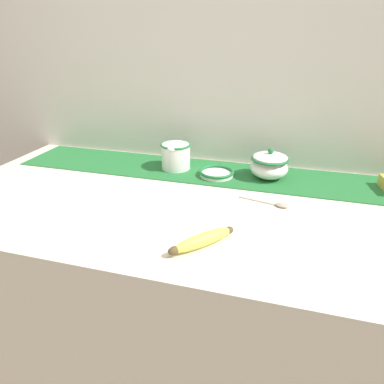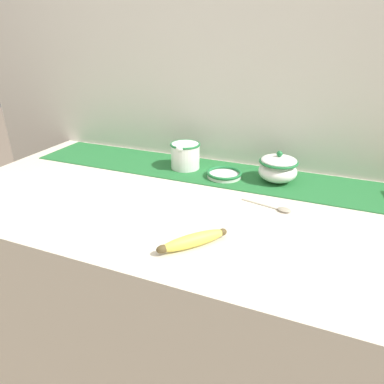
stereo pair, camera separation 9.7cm
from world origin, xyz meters
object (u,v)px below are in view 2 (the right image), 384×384
sugar_bowl (278,168)px  spoon (281,209)px  banana (193,240)px  small_dish (224,174)px  cream_pitcher (185,155)px

sugar_bowl → spoon: 0.22m
banana → sugar_bowl: bearing=76.0°
sugar_bowl → spoon: bearing=-77.2°
small_dish → banana: 0.44m
cream_pitcher → small_dish: 0.17m
sugar_bowl → small_dish: (-0.18, -0.03, -0.04)m
sugar_bowl → spoon: size_ratio=0.85×
small_dish → banana: bearing=-82.2°
banana → spoon: bearing=58.0°
banana → cream_pitcher: bearing=115.2°
small_dish → banana: size_ratio=0.80×
cream_pitcher → banana: bearing=-64.8°
sugar_bowl → banana: size_ratio=0.84×
sugar_bowl → spoon: (0.05, -0.21, -0.05)m
banana → spoon: banana is taller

